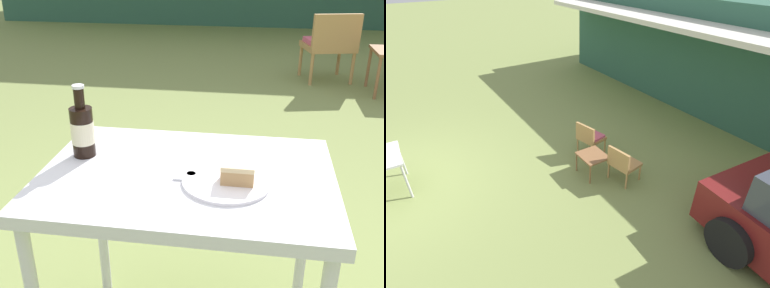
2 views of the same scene
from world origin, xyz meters
The scene contains 5 objects.
ground_plane centered at (0.00, 0.00, 0.00)m, with size 60.00×60.00×0.00m, color olive.
cabin_building centered at (0.03, 9.12, 1.45)m, with size 9.81×5.06×2.89m.
wicker_chair_cushioned centered at (0.92, 3.81, 0.43)m, with size 0.59×0.56×0.74m.
wicker_chair_plain centered at (2.05, 3.79, 0.43)m, with size 0.57×0.53×0.74m.
garden_side_table centered at (1.56, 3.44, 0.39)m, with size 0.54×0.49×0.44m.
Camera 2 is at (5.47, 0.63, 3.70)m, focal length 28.00 mm.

